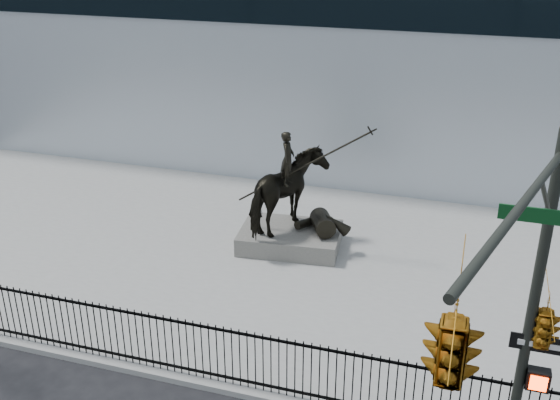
% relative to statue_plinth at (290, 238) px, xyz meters
% --- Properties ---
extents(plaza, '(30.00, 12.00, 0.15)m').
position_rel_statue_plinth_xyz_m(plaza, '(-0.57, -0.98, -0.37)').
color(plaza, gray).
rests_on(plaza, ground).
extents(building, '(44.00, 14.00, 9.00)m').
position_rel_statue_plinth_xyz_m(building, '(-0.57, 12.02, 4.06)').
color(building, silver).
rests_on(building, ground).
extents(picket_fence, '(22.10, 0.10, 1.50)m').
position_rel_statue_plinth_xyz_m(picket_fence, '(-0.57, -6.73, 0.46)').
color(picket_fence, black).
rests_on(picket_fence, plaza).
extents(statue_plinth, '(3.30, 2.44, 0.58)m').
position_rel_statue_plinth_xyz_m(statue_plinth, '(0.00, 0.00, 0.00)').
color(statue_plinth, '#5A5752').
rests_on(statue_plinth, plaza).
extents(equestrian_statue, '(3.96, 2.65, 3.37)m').
position_rel_statue_plinth_xyz_m(equestrian_statue, '(0.06, 0.01, 1.51)').
color(equestrian_statue, black).
rests_on(equestrian_statue, statue_plinth).
extents(traffic_signal_right, '(2.17, 6.86, 7.00)m').
position_rel_statue_plinth_xyz_m(traffic_signal_right, '(5.90, -9.99, 4.41)').
color(traffic_signal_right, '#262A24').
rests_on(traffic_signal_right, ground).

